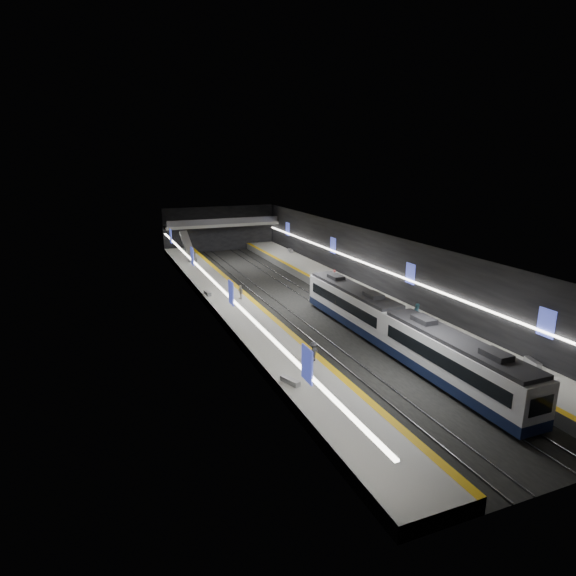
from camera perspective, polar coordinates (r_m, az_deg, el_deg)
name	(u,v)px	position (r m, az deg, el deg)	size (l,w,h in m)	color
ground	(296,303)	(56.25, 0.94, -1.85)	(70.00, 70.00, 0.00)	black
ceiling	(296,236)	(54.41, 0.97, 6.22)	(20.00, 70.00, 0.04)	beige
wall_left	(210,278)	(52.19, -9.20, 1.14)	(0.04, 70.00, 8.00)	black
wall_right	(371,263)	(59.73, 9.83, 2.92)	(0.04, 70.00, 8.00)	black
wall_back	(220,229)	(87.91, -8.09, 6.97)	(20.00, 0.04, 8.00)	black
wall_front	(572,420)	(28.53, 30.57, -13.34)	(20.00, 0.04, 8.00)	black
platform_left	(234,307)	(53.73, -6.44, -2.22)	(5.00, 70.00, 1.00)	slate
tile_surface_left	(234,302)	(53.58, -6.46, -1.70)	(5.00, 70.00, 0.02)	#A9A9A4
tactile_strip_left	(253,300)	(54.18, -4.22, -1.44)	(0.60, 70.00, 0.02)	yellow
platform_right	(352,293)	(59.33, 7.62, -0.56)	(5.00, 70.00, 1.00)	slate
tile_surface_right	(352,289)	(59.19, 7.64, -0.09)	(5.00, 70.00, 0.02)	#A9A9A4
tactile_strip_right	(336,290)	(58.16, 5.75, -0.29)	(0.60, 70.00, 0.02)	yellow
rails	(296,303)	(56.23, 0.94, -1.79)	(6.52, 70.00, 0.12)	gray
train	(395,328)	(43.15, 12.61, -4.61)	(2.69, 30.04, 3.60)	#0F1837
ad_posters	(293,264)	(55.98, 0.56, 2.84)	(19.94, 53.50, 2.20)	#424DC6
cove_light_left	(212,280)	(52.28, -8.98, 0.95)	(0.25, 68.60, 0.12)	white
cove_light_right	(370,265)	(59.67, 9.65, 2.72)	(0.25, 68.60, 0.12)	white
mezzanine_bridge	(223,224)	(85.78, -7.77, 7.47)	(20.00, 3.00, 1.50)	gray
escalator	(188,246)	(77.84, -11.78, 4.89)	(1.20, 8.00, 0.60)	#99999E
bench_left_near	(290,381)	(34.85, 0.26, -10.98)	(0.47, 1.68, 0.41)	#99999E
bench_left_far	(208,293)	(56.81, -9.52, -0.63)	(0.45, 1.60, 0.39)	#99999E
bench_right_near	(533,362)	(42.28, 27.01, -7.86)	(0.46, 1.65, 0.40)	#99999E
bench_right_far	(290,251)	(81.09, 0.30, 4.44)	(0.55, 1.98, 0.48)	#99999E
passenger_right_a	(335,277)	(60.97, 5.54, 1.32)	(0.67, 0.44, 1.84)	#B34243
passenger_right_b	(417,313)	(48.20, 15.06, -2.92)	(0.94, 0.73, 1.93)	#5193AF
passenger_left_a	(241,292)	(54.65, -5.65, -0.47)	(0.94, 0.39, 1.61)	beige
passenger_left_b	(313,352)	(38.17, 3.01, -7.56)	(1.05, 0.60, 1.62)	#3C3E44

